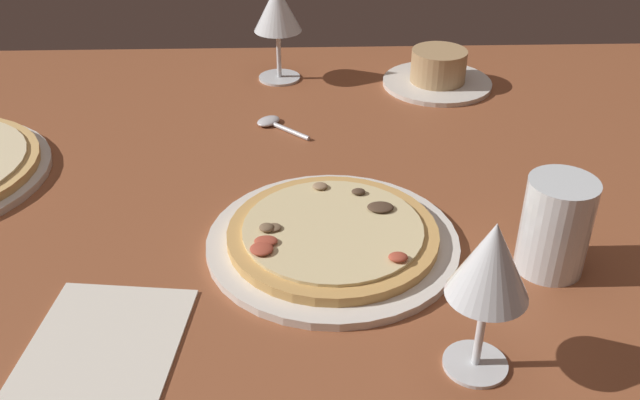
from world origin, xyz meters
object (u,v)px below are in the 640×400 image
Objects in this scene: spoon at (274,123)px; pizza_main at (333,237)px; ramekin_on_saucer at (438,72)px; water_glass at (554,232)px; paper_menu at (103,346)px; wine_glass_near at (491,266)px; wine_glass_far at (277,12)px.

pizza_main is at bearing -76.50° from spoon.
pizza_main is 3.35× the size of spoon.
water_glass is (3.63, -51.15, 2.39)cm from ramekin_on_saucer.
paper_menu is (-22.90, -16.05, -1.01)cm from pizza_main.
water_glass is at bearing 20.34° from paper_menu.
spoon is at bearing 111.42° from wine_glass_near.
wine_glass_near is 1.46× the size of water_glass.
ramekin_on_saucer is at bearing 66.54° from pizza_main.
pizza_main reaches higher than spoon.
wine_glass_near is at bearing -57.52° from pizza_main.
spoon is (-0.59, -18.68, -11.38)cm from wine_glass_far.
paper_menu is at bearing -144.96° from pizza_main.
ramekin_on_saucer reaches higher than spoon.
wine_glass_near reaches higher than pizza_main.
wine_glass_far is 72.27cm from wine_glass_near.
water_glass is at bearing 52.57° from wine_glass_near.
wine_glass_far is 1.49× the size of water_glass.
wine_glass_far reaches higher than spoon.
water_glass reaches higher than ramekin_on_saucer.
water_glass is 48.02cm from spoon.
pizza_main is 2.65× the size of water_glass.
water_glass is at bearing -11.36° from pizza_main.
paper_menu is (-43.02, -62.43, -2.21)cm from ramekin_on_saucer.
paper_menu is at bearing -124.57° from ramekin_on_saucer.
wine_glass_near is at bearing 1.09° from paper_menu.
wine_glass_near is at bearing -127.43° from water_glass.
ramekin_on_saucer is 28.92cm from wine_glass_far.
paper_menu is at bearing -103.56° from wine_glass_far.
ramekin_on_saucer is 1.13× the size of wine_glass_far.
pizza_main is 24.50cm from water_glass.
pizza_main is 27.98cm from paper_menu.
pizza_main is at bearing 41.79° from paper_menu.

